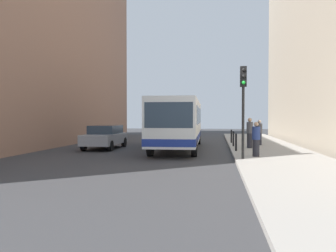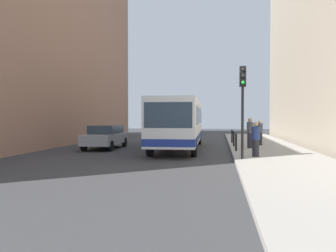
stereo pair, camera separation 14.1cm
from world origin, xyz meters
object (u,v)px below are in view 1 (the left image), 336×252
at_px(car_beside_bus, 105,136).
at_px(pedestrian_far_sidewalk, 259,133).
at_px(bus, 179,122).
at_px(traffic_light, 243,95).
at_px(bollard_near, 236,142).
at_px(bollard_far, 231,136).
at_px(pedestrian_near_signal, 256,139).
at_px(bollard_mid, 233,139).
at_px(pedestrian_mid_sidewalk, 250,133).

relative_size(car_beside_bus, pedestrian_far_sidewalk, 2.64).
relative_size(bus, car_beside_bus, 2.51).
bearing_deg(traffic_light, bollard_near, 91.62).
xyz_separation_m(bollard_far, pedestrian_far_sidewalk, (1.74, -1.80, 0.36)).
bearing_deg(bollard_far, bollard_near, -90.00).
height_order(bus, pedestrian_near_signal, bus).
bearing_deg(car_beside_bus, pedestrian_far_sidewalk, -166.65).
bearing_deg(traffic_light, bollard_mid, 90.88).
bearing_deg(bus, bollard_far, -133.83).
height_order(traffic_light, pedestrian_mid_sidewalk, traffic_light).
distance_m(bollard_far, pedestrian_mid_sidewalk, 4.20).
bearing_deg(pedestrian_near_signal, bus, 122.70).
distance_m(car_beside_bus, pedestrian_near_signal, 9.81).
distance_m(car_beside_bus, traffic_light, 9.94).
height_order(car_beside_bus, pedestrian_mid_sidewalk, pedestrian_mid_sidewalk).
height_order(bollard_mid, pedestrian_far_sidewalk, pedestrian_far_sidewalk).
xyz_separation_m(car_beside_bus, pedestrian_near_signal, (8.83, -4.28, 0.18)).
distance_m(car_beside_bus, pedestrian_far_sidewalk, 10.09).
bearing_deg(bollard_near, pedestrian_mid_sidewalk, 63.92).
xyz_separation_m(bollard_mid, pedestrian_far_sidewalk, (1.74, 1.16, 0.36)).
xyz_separation_m(bollard_near, pedestrian_near_signal, (0.77, -2.57, 0.33)).
bearing_deg(pedestrian_mid_sidewalk, bollard_near, 3.88).
bearing_deg(bollard_near, car_beside_bus, 168.01).
bearing_deg(car_beside_bus, bollard_far, -152.85).
height_order(bus, bollard_mid, bus).
height_order(bollard_far, pedestrian_near_signal, pedestrian_near_signal).
bearing_deg(bus, bollard_near, 145.82).
relative_size(pedestrian_mid_sidewalk, pedestrian_far_sidewalk, 1.08).
bearing_deg(bollard_mid, pedestrian_mid_sidewalk, -50.93).
bearing_deg(bus, car_beside_bus, 4.44).
height_order(traffic_light, bollard_mid, traffic_light).
bearing_deg(bollard_near, traffic_light, -88.38).
bearing_deg(bollard_near, pedestrian_near_signal, -73.23).
xyz_separation_m(pedestrian_mid_sidewalk, pedestrian_far_sidewalk, (0.84, 2.28, -0.08)).
distance_m(car_beside_bus, bollard_mid, 8.15).
bearing_deg(pedestrian_mid_sidewalk, bus, -64.56).
bearing_deg(bollard_mid, bollard_near, -90.00).
bearing_deg(bollard_mid, pedestrian_far_sidewalk, 33.72).
bearing_deg(bollard_mid, car_beside_bus, -171.14).
height_order(bollard_near, pedestrian_far_sidewalk, pedestrian_far_sidewalk).
relative_size(car_beside_bus, bollard_mid, 4.65).
bearing_deg(traffic_light, bollard_far, 90.61).
bearing_deg(bollard_near, bollard_mid, 90.00).
xyz_separation_m(bus, pedestrian_far_sidewalk, (5.15, 1.94, -0.74)).
height_order(traffic_light, pedestrian_far_sidewalk, traffic_light).
distance_m(traffic_light, bollard_far, 9.75).
relative_size(car_beside_bus, pedestrian_mid_sidewalk, 2.44).
relative_size(bus, bollard_near, 11.66).
height_order(car_beside_bus, bollard_mid, car_beside_bus).
bearing_deg(pedestrian_near_signal, car_beside_bus, 145.52).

